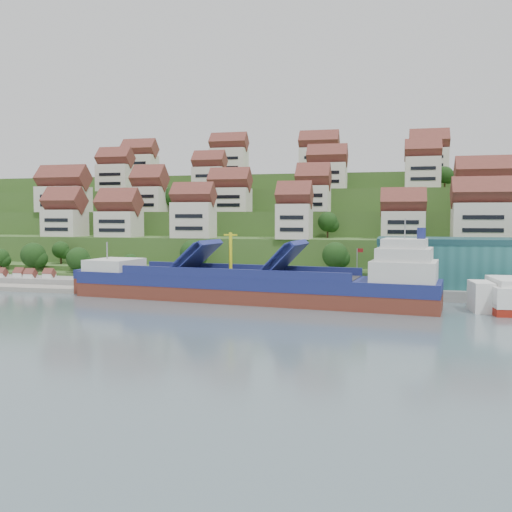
# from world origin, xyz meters

# --- Properties ---
(ground) EXTENTS (300.00, 300.00, 0.00)m
(ground) POSITION_xyz_m (0.00, 0.00, 0.00)
(ground) COLOR slate
(ground) RESTS_ON ground
(quay) EXTENTS (180.00, 14.00, 2.20)m
(quay) POSITION_xyz_m (20.00, 15.00, 1.10)
(quay) COLOR gray
(quay) RESTS_ON ground
(pebble_beach) EXTENTS (45.00, 20.00, 1.00)m
(pebble_beach) POSITION_xyz_m (-58.00, 12.00, 0.50)
(pebble_beach) COLOR gray
(pebble_beach) RESTS_ON ground
(hillside) EXTENTS (260.00, 128.00, 31.00)m
(hillside) POSITION_xyz_m (0.00, 103.55, 10.66)
(hillside) COLOR #2D4C1E
(hillside) RESTS_ON ground
(hillside_village) EXTENTS (162.33, 65.02, 29.57)m
(hillside_village) POSITION_xyz_m (-0.03, 60.71, 24.61)
(hillside_village) COLOR beige
(hillside_village) RESTS_ON ground
(hillside_trees) EXTENTS (143.63, 62.81, 31.28)m
(hillside_trees) POSITION_xyz_m (-15.39, 42.58, 15.85)
(hillside_trees) COLOR #1B3F15
(hillside_trees) RESTS_ON ground
(flagpole) EXTENTS (1.28, 0.16, 8.00)m
(flagpole) POSITION_xyz_m (18.11, 10.00, 6.88)
(flagpole) COLOR gray
(flagpole) RESTS_ON quay
(beach_huts) EXTENTS (14.40, 3.70, 2.20)m
(beach_huts) POSITION_xyz_m (-60.00, 10.75, 2.10)
(beach_huts) COLOR white
(beach_huts) RESTS_ON pebble_beach
(cargo_ship) EXTENTS (73.49, 19.47, 16.05)m
(cargo_ship) POSITION_xyz_m (-0.46, 0.29, 3.11)
(cargo_ship) COLOR maroon
(cargo_ship) RESTS_ON ground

